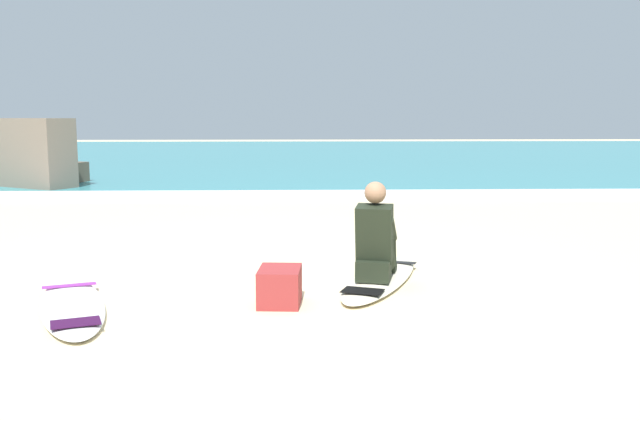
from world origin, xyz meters
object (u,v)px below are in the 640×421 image
Objects in this scene: surfer_seated at (375,241)px; surfboard_spare_near at (72,305)px; beach_bag at (280,286)px; surfboard_main at (381,278)px.

surfer_seated reaches higher than surfboard_spare_near.
surfer_seated reaches higher than beach_bag.
surfer_seated is 0.45× the size of surfboard_spare_near.
beach_bag is (-0.99, -0.80, 0.12)m from surfboard_main.
surfboard_spare_near is (-2.76, -0.90, 0.00)m from surfboard_main.
surfboard_main is at bearing 38.91° from beach_bag.
surfboard_main is 0.44m from surfer_seated.
surfboard_main is 4.62× the size of beach_bag.
surfboard_main is 2.90m from surfboard_spare_near.
surfboard_spare_near is at bearing -176.59° from beach_bag.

